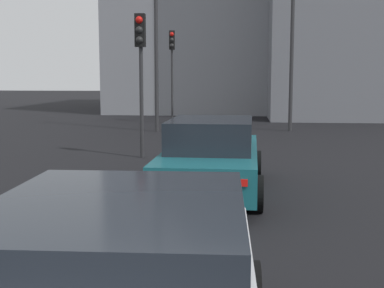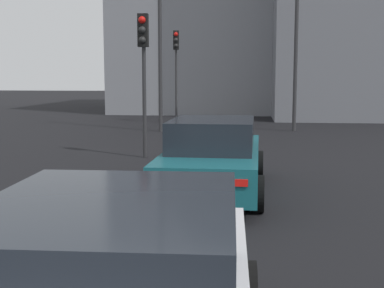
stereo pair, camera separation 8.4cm
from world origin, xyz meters
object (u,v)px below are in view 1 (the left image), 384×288
(car_teal_lead, at_px, (212,157))
(traffic_light_near_left, at_px, (172,57))
(street_lamp_far, at_px, (293,17))
(street_lamp_kerbside, at_px, (156,9))
(traffic_light_near_right, at_px, (140,55))

(car_teal_lead, bearing_deg, traffic_light_near_left, 11.82)
(street_lamp_far, bearing_deg, street_lamp_kerbside, 97.10)
(traffic_light_near_left, xyz_separation_m, street_lamp_far, (-3.06, -5.43, 1.52))
(car_teal_lead, height_order, street_lamp_far, street_lamp_far)
(traffic_light_near_right, bearing_deg, street_lamp_far, 149.87)
(traffic_light_near_right, distance_m, street_lamp_kerbside, 7.42)
(traffic_light_near_left, distance_m, street_lamp_kerbside, 4.18)
(traffic_light_near_left, height_order, street_lamp_kerbside, street_lamp_kerbside)
(car_teal_lead, bearing_deg, street_lamp_kerbside, 15.90)
(street_lamp_kerbside, distance_m, street_lamp_far, 5.62)
(traffic_light_near_right, relative_size, street_lamp_kerbside, 0.46)
(car_teal_lead, relative_size, traffic_light_near_left, 1.08)
(traffic_light_near_left, height_order, street_lamp_far, street_lamp_far)
(traffic_light_near_left, xyz_separation_m, traffic_light_near_right, (-10.82, -0.58, -0.31))
(traffic_light_near_right, xyz_separation_m, street_lamp_far, (7.76, -4.85, 1.84))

